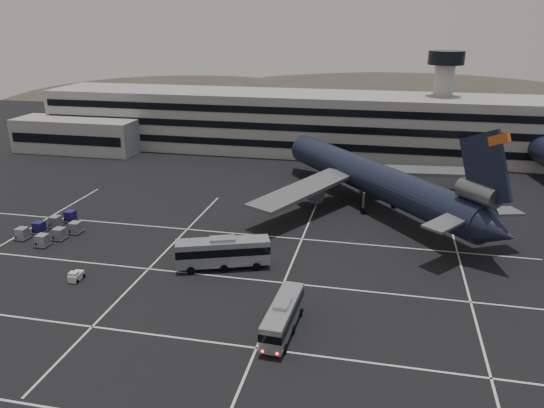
{
  "coord_description": "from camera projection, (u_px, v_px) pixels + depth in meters",
  "views": [
    {
      "loc": [
        23.06,
        -53.45,
        31.06
      ],
      "look_at": [
        7.35,
        18.49,
        5.0
      ],
      "focal_mm": 35.0,
      "sensor_mm": 36.0,
      "label": 1
    }
  ],
  "objects": [
    {
      "name": "uld_cluster",
      "position": [
        52.0,
        229.0,
        80.03
      ],
      "size": [
        8.79,
        12.23,
        1.76
      ],
      "rotation": [
        0.0,
        0.0,
        -0.34
      ],
      "color": "#2D2D30",
      "rests_on": "ground"
    },
    {
      "name": "trijet_main",
      "position": [
        375.0,
        179.0,
        89.39
      ],
      "size": [
        40.98,
        48.25,
        18.08
      ],
      "rotation": [
        0.0,
        0.0,
        0.67
      ],
      "color": "black",
      "rests_on": "ground"
    },
    {
      "name": "tug_a",
      "position": [
        76.0,
        276.0,
        65.89
      ],
      "size": [
        1.3,
        2.12,
        1.33
      ],
      "rotation": [
        0.0,
        0.0,
        0.02
      ],
      "color": "silver",
      "rests_on": "ground"
    },
    {
      "name": "ground",
      "position": [
        180.0,
        288.0,
        64.22
      ],
      "size": [
        260.0,
        260.0,
        0.0
      ],
      "primitive_type": "plane",
      "color": "black",
      "rests_on": "ground"
    },
    {
      "name": "lane_markings",
      "position": [
        190.0,
        286.0,
        64.7
      ],
      "size": [
        90.0,
        55.62,
        0.01
      ],
      "color": "silver",
      "rests_on": "ground"
    },
    {
      "name": "hills",
      "position": [
        374.0,
        126.0,
        221.2
      ],
      "size": [
        352.0,
        180.0,
        44.0
      ],
      "color": "#38332B",
      "rests_on": "ground"
    },
    {
      "name": "terminal",
      "position": [
        277.0,
        123.0,
        128.03
      ],
      "size": [
        125.0,
        26.0,
        24.0
      ],
      "color": "gray",
      "rests_on": "ground"
    },
    {
      "name": "bus_near",
      "position": [
        283.0,
        315.0,
        54.73
      ],
      "size": [
        2.99,
        10.2,
        3.56
      ],
      "rotation": [
        0.0,
        0.0,
        -0.05
      ],
      "color": "gray",
      "rests_on": "ground"
    },
    {
      "name": "bus_far",
      "position": [
        223.0,
        251.0,
        68.7
      ],
      "size": [
        12.34,
        6.83,
        4.28
      ],
      "rotation": [
        0.0,
        0.0,
        1.93
      ],
      "color": "gray",
      "rests_on": "ground"
    }
  ]
}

